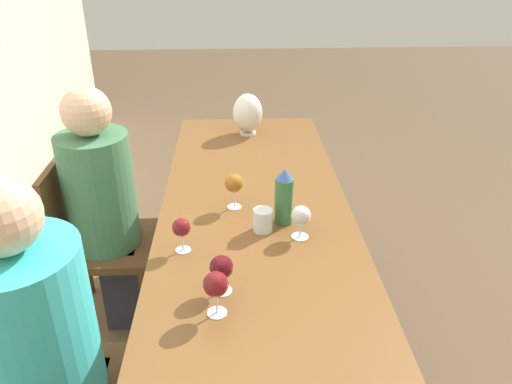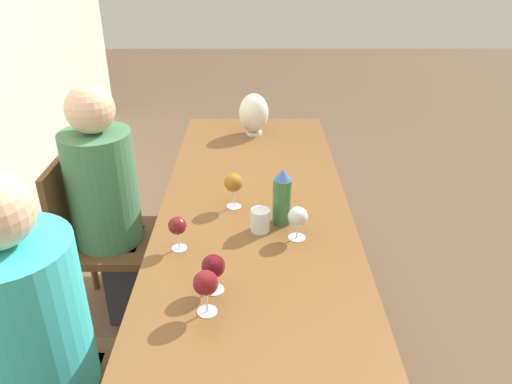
% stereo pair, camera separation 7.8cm
% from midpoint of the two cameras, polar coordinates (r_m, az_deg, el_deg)
% --- Properties ---
extents(ground_plane, '(14.00, 14.00, 0.00)m').
position_cam_midpoint_polar(ground_plane, '(2.54, 0.93, -18.18)').
color(ground_plane, brown).
extents(dining_table, '(2.44, 0.81, 0.77)m').
position_cam_midpoint_polar(dining_table, '(2.09, 1.07, -4.92)').
color(dining_table, brown).
rests_on(dining_table, ground_plane).
extents(water_bottle, '(0.08, 0.08, 0.24)m').
position_cam_midpoint_polar(water_bottle, '(1.97, 4.26, -0.64)').
color(water_bottle, '#336638').
rests_on(water_bottle, dining_table).
extents(water_tumbler, '(0.08, 0.08, 0.09)m').
position_cam_midpoint_polar(water_tumbler, '(1.95, 1.76, -3.26)').
color(water_tumbler, silver).
rests_on(water_tumbler, dining_table).
extents(vase, '(0.17, 0.17, 0.24)m').
position_cam_midpoint_polar(vase, '(2.88, 0.63, 8.98)').
color(vase, silver).
rests_on(vase, dining_table).
extents(wine_glass_0, '(0.08, 0.08, 0.13)m').
position_cam_midpoint_polar(wine_glass_0, '(1.89, 6.10, -2.89)').
color(wine_glass_0, silver).
rests_on(wine_glass_0, dining_table).
extents(wine_glass_1, '(0.08, 0.08, 0.14)m').
position_cam_midpoint_polar(wine_glass_1, '(1.62, -3.36, -8.56)').
color(wine_glass_1, silver).
rests_on(wine_glass_1, dining_table).
extents(wine_glass_2, '(0.07, 0.07, 0.13)m').
position_cam_midpoint_polar(wine_glass_2, '(1.83, -7.63, -3.94)').
color(wine_glass_2, silver).
rests_on(wine_glass_2, dining_table).
extents(wine_glass_4, '(0.08, 0.08, 0.15)m').
position_cam_midpoint_polar(wine_glass_4, '(1.53, -4.13, -10.44)').
color(wine_glass_4, silver).
rests_on(wine_glass_4, dining_table).
extents(wine_glass_5, '(0.08, 0.08, 0.16)m').
position_cam_midpoint_polar(wine_glass_5, '(2.08, -1.41, 1.00)').
color(wine_glass_5, silver).
rests_on(wine_glass_5, dining_table).
extents(chair_near, '(0.44, 0.44, 0.88)m').
position_cam_midpoint_polar(chair_near, '(1.94, -23.99, -19.05)').
color(chair_near, brown).
rests_on(chair_near, ground_plane).
extents(chair_far, '(0.44, 0.44, 0.88)m').
position_cam_midpoint_polar(chair_far, '(2.59, -16.83, -4.71)').
color(chair_far, brown).
rests_on(chair_far, ground_plane).
extents(person_near, '(0.38, 0.38, 1.25)m').
position_cam_midpoint_polar(person_near, '(1.79, -22.63, -15.36)').
color(person_near, '#2D2D38').
rests_on(person_near, ground_plane).
extents(person_far, '(0.33, 0.33, 1.24)m').
position_cam_midpoint_polar(person_far, '(2.47, -15.66, -1.05)').
color(person_far, '#2D2D38').
rests_on(person_far, ground_plane).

